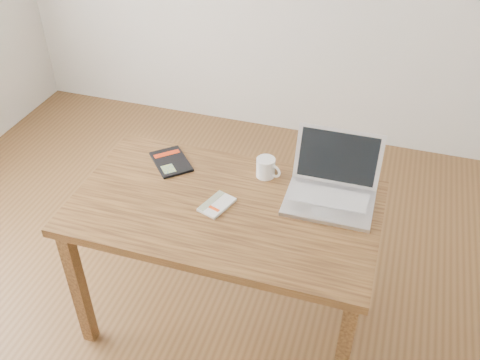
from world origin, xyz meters
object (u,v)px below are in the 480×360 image
(white_guidebook, at_px, (217,205))
(black_guidebook, at_px, (171,162))
(desk, at_px, (225,220))
(coffee_mug, at_px, (266,167))
(laptop, at_px, (332,186))

(white_guidebook, height_order, black_guidebook, white_guidebook)
(desk, height_order, black_guidebook, black_guidebook)
(coffee_mug, bearing_deg, laptop, 9.70)
(white_guidebook, bearing_deg, coffee_mug, 80.80)
(desk, relative_size, black_guidebook, 4.99)
(desk, relative_size, white_guidebook, 7.34)
(black_guidebook, xyz_separation_m, coffee_mug, (0.46, 0.04, 0.04))
(white_guidebook, relative_size, laptop, 0.47)
(desk, distance_m, coffee_mug, 0.31)
(laptop, xyz_separation_m, coffee_mug, (-0.31, 0.06, -0.01))
(laptop, height_order, coffee_mug, laptop)
(desk, bearing_deg, coffee_mug, 65.58)
(white_guidebook, bearing_deg, black_guidebook, 162.22)
(laptop, bearing_deg, desk, -155.87)
(laptop, relative_size, coffee_mug, 3.13)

